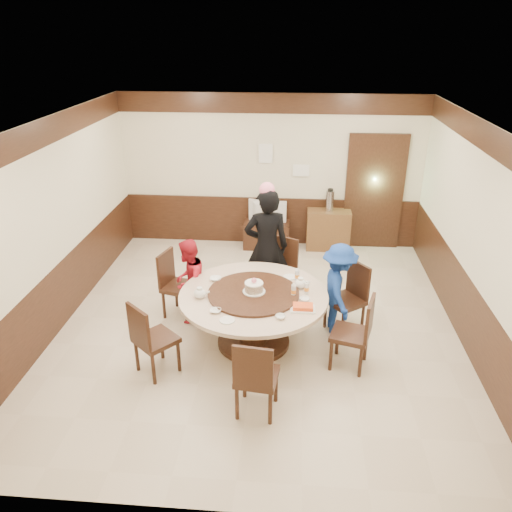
# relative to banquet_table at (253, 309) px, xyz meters

# --- Properties ---
(room) EXTENTS (6.00, 6.04, 2.84)m
(room) POSITION_rel_banquet_table_xyz_m (0.04, 0.46, 0.55)
(room) COLOR beige
(room) RESTS_ON ground
(banquet_table) EXTENTS (1.90, 1.90, 0.78)m
(banquet_table) POSITION_rel_banquet_table_xyz_m (0.00, 0.00, 0.00)
(banquet_table) COLOR black
(banquet_table) RESTS_ON ground
(chair_0) EXTENTS (0.62, 0.62, 0.97)m
(chair_0) POSITION_rel_banquet_table_xyz_m (1.23, 0.45, -0.23)
(chair_0) COLOR black
(chair_0) RESTS_ON ground
(chair_1) EXTENTS (0.59, 0.59, 0.97)m
(chair_1) POSITION_rel_banquet_table_xyz_m (0.29, 1.21, -0.23)
(chair_1) COLOR black
(chair_1) RESTS_ON ground
(chair_2) EXTENTS (0.55, 0.55, 0.97)m
(chair_2) POSITION_rel_banquet_table_xyz_m (-1.14, 0.66, -0.23)
(chair_2) COLOR black
(chair_2) RESTS_ON ground
(chair_3) EXTENTS (0.62, 0.62, 0.97)m
(chair_3) POSITION_rel_banquet_table_xyz_m (-1.13, -0.68, -0.23)
(chair_3) COLOR black
(chair_3) RESTS_ON ground
(chair_4) EXTENTS (0.49, 0.50, 0.97)m
(chair_4) POSITION_rel_banquet_table_xyz_m (0.14, -1.28, -0.23)
(chair_4) COLOR black
(chair_4) RESTS_ON ground
(chair_5) EXTENTS (0.55, 0.55, 0.97)m
(chair_5) POSITION_rel_banquet_table_xyz_m (1.23, -0.37, -0.23)
(chair_5) COLOR black
(chair_5) RESTS_ON ground
(person_standing) EXTENTS (0.72, 0.54, 1.80)m
(person_standing) POSITION_rel_banquet_table_xyz_m (0.09, 1.14, 0.36)
(person_standing) COLOR black
(person_standing) RESTS_ON ground
(person_red) EXTENTS (0.57, 0.67, 1.22)m
(person_red) POSITION_rel_banquet_table_xyz_m (-0.95, 0.54, 0.08)
(person_red) COLOR #AF1725
(person_red) RESTS_ON ground
(person_blue) EXTENTS (0.57, 0.88, 1.28)m
(person_blue) POSITION_rel_banquet_table_xyz_m (1.11, 0.42, 0.11)
(person_blue) COLOR navy
(person_blue) RESTS_ON ground
(birthday_cake) EXTENTS (0.29, 0.29, 0.20)m
(birthday_cake) POSITION_rel_banquet_table_xyz_m (0.01, 0.01, 0.31)
(birthday_cake) COLOR white
(birthday_cake) RESTS_ON banquet_table
(teapot_left) EXTENTS (0.17, 0.15, 0.13)m
(teapot_left) POSITION_rel_banquet_table_xyz_m (-0.66, -0.14, 0.28)
(teapot_left) COLOR white
(teapot_left) RESTS_ON banquet_table
(teapot_right) EXTENTS (0.17, 0.15, 0.13)m
(teapot_right) POSITION_rel_banquet_table_xyz_m (0.59, 0.22, 0.28)
(teapot_right) COLOR white
(teapot_right) RESTS_ON banquet_table
(bowl_0) EXTENTS (0.15, 0.15, 0.04)m
(bowl_0) POSITION_rel_banquet_table_xyz_m (-0.54, 0.34, 0.24)
(bowl_0) COLOR white
(bowl_0) RESTS_ON banquet_table
(bowl_1) EXTENTS (0.12, 0.12, 0.04)m
(bowl_1) POSITION_rel_banquet_table_xyz_m (0.36, -0.55, 0.24)
(bowl_1) COLOR white
(bowl_1) RESTS_ON banquet_table
(bowl_2) EXTENTS (0.13, 0.13, 0.03)m
(bowl_2) POSITION_rel_banquet_table_xyz_m (-0.41, -0.47, 0.23)
(bowl_2) COLOR white
(bowl_2) RESTS_ON banquet_table
(bowl_3) EXTENTS (0.13, 0.13, 0.04)m
(bowl_3) POSITION_rel_banquet_table_xyz_m (0.65, -0.12, 0.24)
(bowl_3) COLOR white
(bowl_3) RESTS_ON banquet_table
(saucer_near) EXTENTS (0.18, 0.18, 0.01)m
(saucer_near) POSITION_rel_banquet_table_xyz_m (-0.25, -0.65, 0.22)
(saucer_near) COLOR white
(saucer_near) RESTS_ON banquet_table
(saucer_far) EXTENTS (0.18, 0.18, 0.01)m
(saucer_far) POSITION_rel_banquet_table_xyz_m (0.45, 0.50, 0.22)
(saucer_far) COLOR white
(saucer_far) RESTS_ON banquet_table
(shrimp_platter) EXTENTS (0.30, 0.20, 0.06)m
(shrimp_platter) POSITION_rel_banquet_table_xyz_m (0.63, -0.33, 0.24)
(shrimp_platter) COLOR white
(shrimp_platter) RESTS_ON banquet_table
(bottle_0) EXTENTS (0.06, 0.06, 0.16)m
(bottle_0) POSITION_rel_banquet_table_xyz_m (0.51, -0.02, 0.30)
(bottle_0) COLOR silver
(bottle_0) RESTS_ON banquet_table
(bottle_1) EXTENTS (0.06, 0.06, 0.16)m
(bottle_1) POSITION_rel_banquet_table_xyz_m (0.67, 0.06, 0.30)
(bottle_1) COLOR silver
(bottle_1) RESTS_ON banquet_table
(bottle_2) EXTENTS (0.06, 0.06, 0.16)m
(bottle_2) POSITION_rel_banquet_table_xyz_m (0.55, 0.41, 0.30)
(bottle_2) COLOR silver
(bottle_2) RESTS_ON banquet_table
(tv_stand) EXTENTS (0.85, 0.45, 0.50)m
(tv_stand) POSITION_rel_banquet_table_xyz_m (-0.03, 3.20, -0.28)
(tv_stand) COLOR black
(tv_stand) RESTS_ON ground
(television) EXTENTS (0.72, 0.20, 0.41)m
(television) POSITION_rel_banquet_table_xyz_m (-0.03, 3.20, 0.17)
(television) COLOR gray
(television) RESTS_ON tv_stand
(side_cabinet) EXTENTS (0.80, 0.40, 0.75)m
(side_cabinet) POSITION_rel_banquet_table_xyz_m (1.13, 3.23, -0.16)
(side_cabinet) COLOR brown
(side_cabinet) RESTS_ON ground
(thermos) EXTENTS (0.15, 0.15, 0.38)m
(thermos) POSITION_rel_banquet_table_xyz_m (1.12, 3.23, 0.41)
(thermos) COLOR silver
(thermos) RESTS_ON side_cabinet
(notice_left) EXTENTS (0.25, 0.00, 0.35)m
(notice_left) POSITION_rel_banquet_table_xyz_m (-0.07, 3.40, 1.22)
(notice_left) COLOR white
(notice_left) RESTS_ON room
(notice_right) EXTENTS (0.30, 0.00, 0.22)m
(notice_right) POSITION_rel_banquet_table_xyz_m (0.58, 3.40, 0.92)
(notice_right) COLOR white
(notice_right) RESTS_ON room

